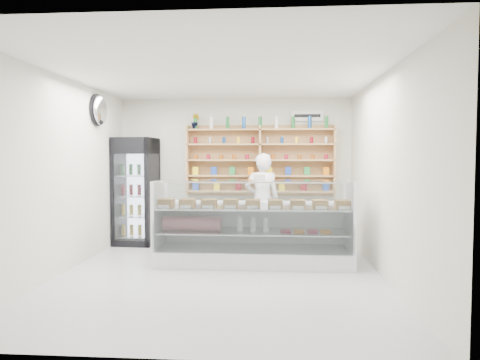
{
  "coord_description": "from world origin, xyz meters",
  "views": [
    {
      "loc": [
        0.7,
        -5.86,
        1.65
      ],
      "look_at": [
        0.22,
        0.9,
        1.29
      ],
      "focal_mm": 32.0,
      "sensor_mm": 36.0,
      "label": 1
    }
  ],
  "objects": [
    {
      "name": "security_mirror",
      "position": [
        -2.17,
        1.2,
        2.45
      ],
      "size": [
        0.15,
        0.5,
        0.5
      ],
      "primitive_type": "ellipsoid",
      "color": "silver",
      "rests_on": "left_wall"
    },
    {
      "name": "potted_plant",
      "position": [
        -0.75,
        2.34,
        2.34
      ],
      "size": [
        0.2,
        0.18,
        0.29
      ],
      "primitive_type": "imported",
      "rotation": [
        0.0,
        0.0,
        -0.37
      ],
      "color": "#1E6626",
      "rests_on": "wall_shelving"
    },
    {
      "name": "drinks_cooler",
      "position": [
        -1.85,
        2.08,
        1.01
      ],
      "size": [
        0.77,
        0.75,
        2.02
      ],
      "rotation": [
        0.0,
        0.0,
        -0.06
      ],
      "color": "black",
      "rests_on": "floor"
    },
    {
      "name": "room",
      "position": [
        0.0,
        0.0,
        1.4
      ],
      "size": [
        5.0,
        5.0,
        5.0
      ],
      "color": "#AAABAF",
      "rests_on": "ground"
    },
    {
      "name": "wall_shelving",
      "position": [
        0.5,
        2.34,
        1.59
      ],
      "size": [
        2.84,
        0.28,
        1.33
      ],
      "color": "#AD8351",
      "rests_on": "back_wall"
    },
    {
      "name": "wall_sign",
      "position": [
        1.4,
        2.47,
        2.45
      ],
      "size": [
        0.62,
        0.03,
        0.2
      ],
      "primitive_type": "cube",
      "color": "white",
      "rests_on": "back_wall"
    },
    {
      "name": "shop_worker",
      "position": [
        0.55,
        1.91,
        0.86
      ],
      "size": [
        0.64,
        0.44,
        1.73
      ],
      "primitive_type": "imported",
      "rotation": [
        0.0,
        0.0,
        3.18
      ],
      "color": "silver",
      "rests_on": "floor"
    },
    {
      "name": "display_counter",
      "position": [
        0.44,
        0.71,
        0.36
      ],
      "size": [
        2.99,
        0.89,
        1.3
      ],
      "color": "white",
      "rests_on": "floor"
    }
  ]
}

